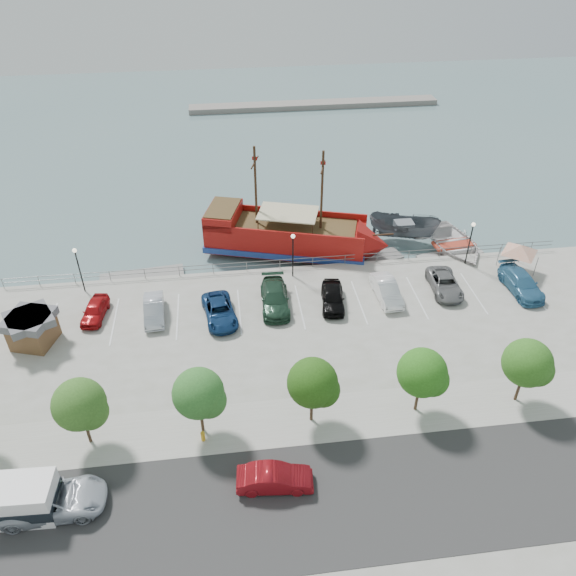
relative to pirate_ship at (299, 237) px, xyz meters
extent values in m
plane|color=slate|center=(-1.31, -11.62, -1.87)|extent=(160.00, 160.00, 0.00)
cube|color=#323131|center=(-1.31, -27.62, -0.86)|extent=(100.00, 8.00, 0.04)
cube|color=#9E998F|center=(-1.31, -21.62, -0.86)|extent=(100.00, 4.00, 0.05)
cylinder|color=slate|center=(-1.31, -3.82, 0.08)|extent=(50.00, 0.06, 0.06)
cylinder|color=slate|center=(-1.31, -3.82, -0.32)|extent=(50.00, 0.06, 0.06)
cube|color=gray|center=(8.69, 43.38, -1.47)|extent=(40.00, 3.00, 0.80)
cube|color=#9B110D|center=(-1.23, 0.37, -0.09)|extent=(15.76, 8.86, 2.44)
cube|color=navy|center=(-1.23, 0.37, -0.89)|extent=(16.11, 9.21, 0.56)
cone|color=#9B110D|center=(6.69, -2.03, -0.09)|extent=(4.19, 5.19, 4.51)
cube|color=#9B110D|center=(-7.07, 2.14, 1.79)|extent=(4.06, 5.32, 1.32)
cube|color=#513B1D|center=(-7.07, 2.14, 2.50)|extent=(3.77, 4.90, 0.11)
cube|color=#513B1D|center=(-0.78, 0.24, 1.18)|extent=(12.90, 7.50, 0.14)
cube|color=#9B110D|center=(-0.57, 2.53, 1.46)|extent=(14.45, 4.54, 0.66)
cube|color=#9B110D|center=(-1.88, -1.79, 1.46)|extent=(14.45, 4.54, 0.66)
cylinder|color=#382111|center=(1.92, -0.58, 4.99)|extent=(0.28, 0.28, 7.71)
cylinder|color=#382111|center=(-3.93, 1.19, 4.99)|extent=(0.28, 0.28, 7.71)
cylinder|color=#382111|center=(1.92, -0.58, 7.34)|extent=(0.94, 2.74, 0.13)
cylinder|color=#382111|center=(-3.93, 1.19, 7.34)|extent=(0.94, 2.74, 0.13)
cube|color=beige|center=(-1.05, 0.32, 2.55)|extent=(6.26, 5.00, 0.11)
cylinder|color=#382111|center=(7.32, -2.22, 1.04)|extent=(2.28, 0.82, 0.56)
imported|color=#50555A|center=(10.64, 1.00, -0.52)|extent=(7.45, 5.13, 2.70)
imported|color=silver|center=(14.85, -1.87, -1.03)|extent=(6.65, 8.69, 1.68)
cube|color=gray|center=(-14.83, -2.42, -1.66)|extent=(7.69, 2.92, 0.43)
cube|color=slate|center=(6.19, -2.42, -1.67)|extent=(7.32, 3.90, 0.40)
cube|color=gray|center=(14.41, -2.42, -1.69)|extent=(6.76, 3.37, 0.37)
cube|color=brown|center=(-21.88, -11.46, 0.13)|extent=(3.44, 3.44, 2.01)
cube|color=#55555A|center=(-21.88, -11.46, 1.37)|extent=(3.89, 3.89, 0.64)
cylinder|color=slate|center=(17.42, -5.75, 0.10)|extent=(0.07, 0.07, 1.95)
cylinder|color=slate|center=(19.71, -5.52, 0.10)|extent=(0.07, 0.07, 1.95)
cylinder|color=slate|center=(17.65, -8.04, 0.10)|extent=(0.07, 0.07, 1.95)
cylinder|color=slate|center=(19.94, -7.82, 0.10)|extent=(0.07, 0.07, 1.95)
pyramid|color=silver|center=(18.68, -6.78, 1.83)|extent=(4.07, 4.07, 0.80)
imported|color=#B5BBC6|center=(-17.46, -26.15, -0.08)|extent=(5.76, 2.77, 1.58)
imported|color=maroon|center=(-5.18, -26.26, -0.15)|extent=(4.54, 1.94, 1.45)
cylinder|color=gold|center=(-9.29, -22.42, -0.55)|extent=(0.26, 0.26, 0.66)
sphere|color=gold|center=(-9.29, -22.42, -0.20)|extent=(0.28, 0.28, 0.28)
cylinder|color=black|center=(-19.31, -5.12, 1.13)|extent=(0.12, 0.12, 4.00)
sphere|color=#FFF2CC|center=(-19.31, -5.12, 3.23)|extent=(0.36, 0.36, 0.36)
cylinder|color=black|center=(-1.31, -5.12, 1.13)|extent=(0.12, 0.12, 4.00)
sphere|color=#FFF2CC|center=(-1.31, -5.12, 3.23)|extent=(0.36, 0.36, 0.36)
cylinder|color=black|center=(14.69, -5.12, 1.13)|extent=(0.12, 0.12, 4.00)
sphere|color=#FFF2CC|center=(14.69, -5.12, 3.23)|extent=(0.36, 0.36, 0.36)
cylinder|color=#473321|center=(-16.31, -21.62, 0.23)|extent=(0.20, 0.20, 2.20)
sphere|color=#30591D|center=(-16.31, -21.62, 2.53)|extent=(3.20, 3.20, 3.20)
sphere|color=#30591D|center=(-15.71, -21.92, 2.13)|extent=(2.20, 2.20, 2.20)
cylinder|color=#473321|center=(-9.31, -21.62, 0.23)|extent=(0.20, 0.20, 2.20)
sphere|color=#2A5D23|center=(-9.31, -21.62, 2.53)|extent=(3.20, 3.20, 3.20)
sphere|color=#2A5D23|center=(-8.71, -21.92, 2.13)|extent=(2.20, 2.20, 2.20)
cylinder|color=#473321|center=(-2.31, -21.62, 0.23)|extent=(0.20, 0.20, 2.20)
sphere|color=#214811|center=(-2.31, -21.62, 2.53)|extent=(3.20, 3.20, 3.20)
sphere|color=#214811|center=(-1.71, -21.92, 2.13)|extent=(2.20, 2.20, 2.20)
cylinder|color=#473321|center=(4.69, -21.62, 0.23)|extent=(0.20, 0.20, 2.20)
sphere|color=#265F17|center=(4.69, -21.62, 2.53)|extent=(3.20, 3.20, 3.20)
sphere|color=#265F17|center=(5.29, -21.92, 2.13)|extent=(2.20, 2.20, 2.20)
cylinder|color=#473321|center=(11.69, -21.62, 0.23)|extent=(0.20, 0.20, 2.20)
sphere|color=#2B5C1A|center=(11.69, -21.62, 2.53)|extent=(3.20, 3.20, 3.20)
sphere|color=#2B5C1A|center=(12.29, -21.92, 2.13)|extent=(2.20, 2.20, 2.20)
imported|color=#A50E11|center=(-17.82, -8.85, -0.20)|extent=(2.13, 4.12, 1.34)
imported|color=#B6BBC5|center=(-13.11, -9.45, -0.15)|extent=(1.82, 4.47, 1.44)
imported|color=navy|center=(-7.90, -10.31, -0.17)|extent=(3.09, 5.38, 1.41)
imported|color=#20402D|center=(-3.34, -9.22, -0.08)|extent=(2.44, 5.58, 1.60)
imported|color=black|center=(1.40, -9.65, -0.10)|extent=(2.44, 4.75, 1.55)
imported|color=white|center=(6.06, -9.31, -0.10)|extent=(1.89, 4.78, 1.55)
imported|color=slate|center=(11.27, -8.92, -0.19)|extent=(2.62, 5.10, 1.38)
imported|color=teal|center=(17.73, -9.75, -0.09)|extent=(2.47, 5.49, 1.56)
camera|label=1|loc=(-6.91, -45.82, 27.58)|focal=35.00mm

